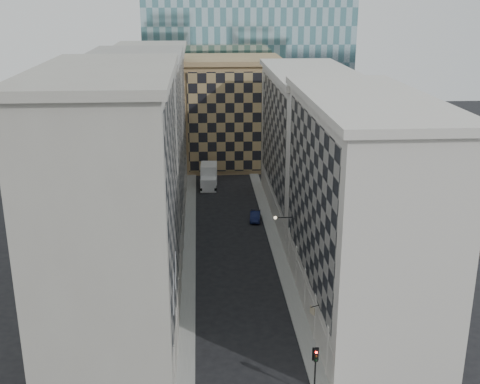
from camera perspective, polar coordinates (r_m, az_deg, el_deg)
name	(u,v)px	position (r m, az deg, el deg)	size (l,w,h in m)	color
sidewalk_west	(189,250)	(72.09, -4.83, -5.49)	(1.50, 100.00, 0.15)	gray
sidewalk_east	(277,247)	(72.63, 3.52, -5.27)	(1.50, 100.00, 0.15)	gray
bldg_left_a	(114,214)	(50.56, -11.83, -2.06)	(10.80, 22.80, 23.70)	#9A958B
bldg_left_b	(139,153)	(71.59, -9.56, 3.69)	(10.80, 22.80, 22.70)	gray
bldg_left_c	(152,120)	(93.07, -8.31, 6.80)	(10.80, 22.80, 21.70)	#9A958B
bldg_right_a	(361,209)	(56.25, 11.36, -1.55)	(10.80, 26.80, 20.70)	beige
bldg_right_b	(309,144)	(81.64, 6.53, 4.56)	(10.80, 28.80, 19.70)	beige
tan_block	(232,112)	(105.87, -0.76, 7.61)	(16.80, 14.80, 18.80)	#9D7F53
church_tower	(217,5)	(118.06, -2.21, 17.26)	(7.20, 7.20, 51.50)	#312B26
flagpoles_left	(175,282)	(47.03, -6.23, -8.44)	(0.10, 6.33, 2.33)	gray
bracket_lamp	(277,218)	(64.71, 3.53, -2.44)	(1.98, 0.36, 0.36)	black
traffic_light	(316,362)	(46.94, 7.17, -15.66)	(0.49, 0.42, 3.92)	black
box_truck	(209,177)	(95.18, -2.98, 1.42)	(2.82, 6.34, 3.42)	silver
dark_car	(255,216)	(80.90, 1.45, -2.30)	(1.32, 3.79, 1.25)	#10183E
shop_sign	(313,310)	(51.71, 6.90, -11.06)	(0.75, 0.66, 0.77)	black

